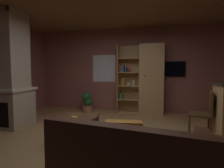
{
  "coord_description": "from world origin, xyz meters",
  "views": [
    {
      "loc": [
        0.85,
        -3.08,
        1.31
      ],
      "look_at": [
        0.0,
        0.4,
        1.05
      ],
      "focal_mm": 28.75,
      "sensor_mm": 36.0,
      "label": 1
    }
  ],
  "objects_px": {
    "leather_couch": "(130,167)",
    "dining_chair": "(204,111)",
    "wall_mounted_tv": "(171,69)",
    "potted_floor_plant": "(88,102)",
    "stone_fireplace": "(9,75)",
    "table_book_0": "(74,117)",
    "coffee_table": "(77,122)",
    "bookshelf_cabinet": "(148,80)"
  },
  "relations": [
    {
      "from": "wall_mounted_tv",
      "to": "leather_couch",
      "type": "bearing_deg",
      "value": -100.03
    },
    {
      "from": "dining_chair",
      "to": "wall_mounted_tv",
      "type": "xyz_separation_m",
      "value": [
        -0.47,
        2.01,
        0.84
      ]
    },
    {
      "from": "bookshelf_cabinet",
      "to": "leather_couch",
      "type": "height_order",
      "value": "bookshelf_cabinet"
    },
    {
      "from": "table_book_0",
      "to": "wall_mounted_tv",
      "type": "bearing_deg",
      "value": 57.32
    },
    {
      "from": "leather_couch",
      "to": "wall_mounted_tv",
      "type": "height_order",
      "value": "wall_mounted_tv"
    },
    {
      "from": "coffee_table",
      "to": "potted_floor_plant",
      "type": "bearing_deg",
      "value": 107.0
    },
    {
      "from": "bookshelf_cabinet",
      "to": "table_book_0",
      "type": "distance_m",
      "value": 2.98
    },
    {
      "from": "stone_fireplace",
      "to": "coffee_table",
      "type": "bearing_deg",
      "value": -16.39
    },
    {
      "from": "coffee_table",
      "to": "potted_floor_plant",
      "type": "relative_size",
      "value": 1.12
    },
    {
      "from": "leather_couch",
      "to": "table_book_0",
      "type": "distance_m",
      "value": 1.59
    },
    {
      "from": "coffee_table",
      "to": "bookshelf_cabinet",
      "type": "bearing_deg",
      "value": 65.88
    },
    {
      "from": "bookshelf_cabinet",
      "to": "table_book_0",
      "type": "height_order",
      "value": "bookshelf_cabinet"
    },
    {
      "from": "coffee_table",
      "to": "wall_mounted_tv",
      "type": "xyz_separation_m",
      "value": [
        1.84,
        2.82,
        0.99
      ]
    },
    {
      "from": "table_book_0",
      "to": "dining_chair",
      "type": "xyz_separation_m",
      "value": [
        2.33,
        0.87,
        0.04
      ]
    },
    {
      "from": "stone_fireplace",
      "to": "coffee_table",
      "type": "distance_m",
      "value": 2.24
    },
    {
      "from": "table_book_0",
      "to": "dining_chair",
      "type": "height_order",
      "value": "dining_chair"
    },
    {
      "from": "stone_fireplace",
      "to": "leather_couch",
      "type": "height_order",
      "value": "stone_fireplace"
    },
    {
      "from": "coffee_table",
      "to": "table_book_0",
      "type": "xyz_separation_m",
      "value": [
        -0.01,
        -0.06,
        0.1
      ]
    },
    {
      "from": "table_book_0",
      "to": "potted_floor_plant",
      "type": "relative_size",
      "value": 0.17
    },
    {
      "from": "bookshelf_cabinet",
      "to": "wall_mounted_tv",
      "type": "distance_m",
      "value": 0.77
    },
    {
      "from": "dining_chair",
      "to": "potted_floor_plant",
      "type": "bearing_deg",
      "value": 151.71
    },
    {
      "from": "stone_fireplace",
      "to": "dining_chair",
      "type": "bearing_deg",
      "value": 2.96
    },
    {
      "from": "leather_couch",
      "to": "coffee_table",
      "type": "distance_m",
      "value": 1.62
    },
    {
      "from": "table_book_0",
      "to": "bookshelf_cabinet",
      "type": "bearing_deg",
      "value": 66.21
    },
    {
      "from": "bookshelf_cabinet",
      "to": "wall_mounted_tv",
      "type": "height_order",
      "value": "bookshelf_cabinet"
    },
    {
      "from": "dining_chair",
      "to": "wall_mounted_tv",
      "type": "height_order",
      "value": "wall_mounted_tv"
    },
    {
      "from": "bookshelf_cabinet",
      "to": "leather_couch",
      "type": "xyz_separation_m",
      "value": [
        -0.03,
        -3.76,
        -0.75
      ]
    },
    {
      "from": "bookshelf_cabinet",
      "to": "coffee_table",
      "type": "xyz_separation_m",
      "value": [
        -1.17,
        -2.61,
        -0.67
      ]
    },
    {
      "from": "dining_chair",
      "to": "bookshelf_cabinet",
      "type": "bearing_deg",
      "value": 122.47
    },
    {
      "from": "leather_couch",
      "to": "dining_chair",
      "type": "xyz_separation_m",
      "value": [
        1.18,
        1.95,
        0.23
      ]
    },
    {
      "from": "dining_chair",
      "to": "coffee_table",
      "type": "bearing_deg",
      "value": -160.7
    },
    {
      "from": "leather_couch",
      "to": "dining_chair",
      "type": "height_order",
      "value": "dining_chair"
    },
    {
      "from": "table_book_0",
      "to": "potted_floor_plant",
      "type": "distance_m",
      "value": 2.64
    },
    {
      "from": "bookshelf_cabinet",
      "to": "leather_couch",
      "type": "distance_m",
      "value": 3.83
    },
    {
      "from": "leather_couch",
      "to": "coffee_table",
      "type": "height_order",
      "value": "leather_couch"
    },
    {
      "from": "dining_chair",
      "to": "wall_mounted_tv",
      "type": "bearing_deg",
      "value": 103.26
    },
    {
      "from": "dining_chair",
      "to": "potted_floor_plant",
      "type": "xyz_separation_m",
      "value": [
        -3.07,
        1.65,
        -0.22
      ]
    },
    {
      "from": "potted_floor_plant",
      "to": "coffee_table",
      "type": "bearing_deg",
      "value": -73.0
    },
    {
      "from": "coffee_table",
      "to": "dining_chair",
      "type": "bearing_deg",
      "value": 19.3
    },
    {
      "from": "stone_fireplace",
      "to": "coffee_table",
      "type": "xyz_separation_m",
      "value": [
        2.0,
        -0.59,
        -0.83
      ]
    },
    {
      "from": "stone_fireplace",
      "to": "bookshelf_cabinet",
      "type": "bearing_deg",
      "value": 32.59
    },
    {
      "from": "leather_couch",
      "to": "wall_mounted_tv",
      "type": "xyz_separation_m",
      "value": [
        0.7,
        3.97,
        1.07
      ]
    }
  ]
}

